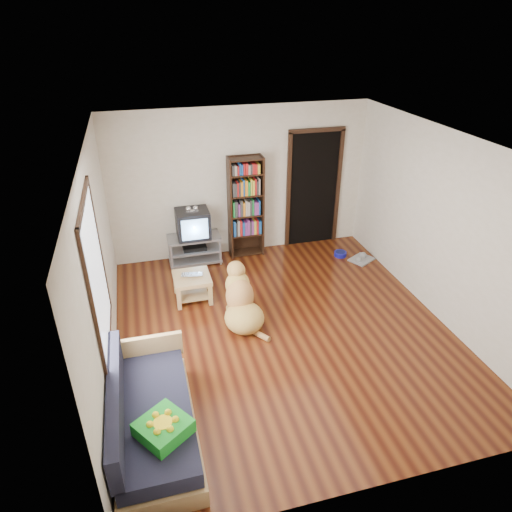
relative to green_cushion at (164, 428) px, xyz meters
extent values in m
plane|color=#5F2B10|center=(1.75, 1.74, -0.49)|extent=(5.00, 5.00, 0.00)
plane|color=white|center=(1.75, 1.74, 2.11)|extent=(5.00, 5.00, 0.00)
plane|color=silver|center=(1.75, 4.24, 0.81)|extent=(4.50, 0.00, 4.50)
plane|color=silver|center=(1.75, -0.76, 0.81)|extent=(4.50, 0.00, 4.50)
plane|color=silver|center=(-0.50, 1.74, 0.81)|extent=(0.00, 5.00, 5.00)
plane|color=silver|center=(4.00, 1.74, 0.81)|extent=(0.00, 5.00, 5.00)
cube|color=green|center=(0.00, 0.00, 0.00)|extent=(0.60, 0.60, 0.14)
imported|color=#B5B4B9|center=(0.65, 2.81, -0.08)|extent=(0.35, 0.26, 0.03)
cylinder|color=#161698|center=(3.42, 3.54, -0.45)|extent=(0.22, 0.22, 0.08)
cube|color=#9E9E9E|center=(3.72, 3.29, -0.48)|extent=(0.51, 0.48, 0.03)
cube|color=white|center=(-0.48, 1.24, 1.01)|extent=(0.02, 1.30, 1.60)
cube|color=black|center=(-0.48, 1.24, 1.83)|extent=(0.03, 1.42, 0.06)
cube|color=black|center=(-0.48, 1.24, 0.19)|extent=(0.03, 1.42, 0.06)
cube|color=black|center=(-0.48, 0.54, 1.01)|extent=(0.03, 0.06, 1.70)
cube|color=black|center=(-0.48, 1.94, 1.01)|extent=(0.03, 0.06, 1.70)
cube|color=black|center=(3.10, 4.23, 0.56)|extent=(0.90, 0.02, 2.10)
cube|color=black|center=(2.62, 4.21, 0.56)|extent=(0.07, 0.05, 2.14)
cube|color=black|center=(3.58, 4.21, 0.56)|extent=(0.07, 0.05, 2.14)
cube|color=black|center=(3.10, 4.21, 1.64)|extent=(1.03, 0.05, 0.07)
cube|color=#99999E|center=(0.85, 3.99, -0.01)|extent=(0.90, 0.45, 0.04)
cube|color=#99999E|center=(0.85, 3.99, -0.24)|extent=(0.86, 0.42, 0.03)
cube|color=#99999E|center=(0.85, 3.99, -0.43)|extent=(0.90, 0.45, 0.04)
cylinder|color=#99999E|center=(0.43, 3.79, -0.24)|extent=(0.04, 0.04, 0.50)
cylinder|color=#99999E|center=(1.27, 3.79, -0.24)|extent=(0.04, 0.04, 0.50)
cylinder|color=#99999E|center=(0.43, 4.19, -0.24)|extent=(0.04, 0.04, 0.50)
cylinder|color=#99999E|center=(1.27, 4.19, -0.24)|extent=(0.04, 0.04, 0.50)
cube|color=black|center=(0.85, 3.99, -0.19)|extent=(0.40, 0.30, 0.07)
cube|color=black|center=(0.85, 3.99, 0.25)|extent=(0.55, 0.48, 0.48)
cube|color=black|center=(0.85, 4.19, 0.25)|extent=(0.40, 0.14, 0.36)
cube|color=#8CBFF2|center=(0.85, 3.75, 0.25)|extent=(0.44, 0.02, 0.36)
cube|color=silver|center=(0.85, 3.94, 0.50)|extent=(0.20, 0.07, 0.02)
sphere|color=silver|center=(0.79, 3.94, 0.54)|extent=(0.09, 0.09, 0.09)
sphere|color=silver|center=(0.91, 3.94, 0.54)|extent=(0.09, 0.09, 0.09)
cube|color=black|center=(1.52, 4.08, 0.41)|extent=(0.03, 0.30, 1.80)
cube|color=black|center=(2.08, 4.08, 0.41)|extent=(0.03, 0.30, 1.80)
cube|color=black|center=(1.80, 4.22, 0.41)|extent=(0.60, 0.02, 1.80)
cube|color=black|center=(1.80, 4.08, -0.46)|extent=(0.56, 0.28, 0.02)
cube|color=black|center=(1.80, 4.08, -0.09)|extent=(0.56, 0.28, 0.03)
cube|color=black|center=(1.80, 4.08, 0.28)|extent=(0.56, 0.28, 0.02)
cube|color=black|center=(1.80, 4.08, 0.65)|extent=(0.56, 0.28, 0.02)
cube|color=black|center=(1.80, 4.08, 1.02)|extent=(0.56, 0.28, 0.02)
cube|color=black|center=(1.80, 4.08, 1.28)|extent=(0.56, 0.28, 0.02)
cube|color=tan|center=(-0.08, 0.34, -0.38)|extent=(0.80, 1.80, 0.22)
cube|color=#1E1E2D|center=(-0.08, 0.34, -0.16)|extent=(0.74, 1.74, 0.18)
cube|color=#1E1E2D|center=(-0.42, 0.34, 0.11)|extent=(0.12, 1.74, 0.40)
cube|color=tan|center=(-0.08, 1.20, 0.01)|extent=(0.80, 0.06, 0.30)
cube|color=tan|center=(0.65, 2.84, -0.12)|extent=(0.55, 0.55, 0.06)
cube|color=tan|center=(0.65, 2.84, -0.39)|extent=(0.45, 0.45, 0.03)
cube|color=tan|center=(0.41, 2.61, -0.32)|extent=(0.06, 0.06, 0.34)
cube|color=tan|center=(0.88, 2.61, -0.32)|extent=(0.06, 0.06, 0.34)
cube|color=tan|center=(0.41, 3.08, -0.32)|extent=(0.06, 0.06, 0.34)
cube|color=tan|center=(0.88, 3.08, -0.32)|extent=(0.06, 0.06, 0.34)
ellipsoid|color=gold|center=(1.24, 1.92, -0.32)|extent=(0.58, 0.62, 0.41)
ellipsoid|color=tan|center=(1.23, 2.14, -0.10)|extent=(0.41, 0.45, 0.54)
ellipsoid|color=#D7B453|center=(1.22, 2.25, 0.03)|extent=(0.36, 0.33, 0.38)
ellipsoid|color=tan|center=(1.22, 2.31, 0.24)|extent=(0.26, 0.29, 0.24)
ellipsoid|color=tan|center=(1.21, 2.44, 0.21)|extent=(0.11, 0.21, 0.10)
sphere|color=black|center=(1.21, 2.54, 0.21)|extent=(0.05, 0.05, 0.05)
ellipsoid|color=#B88847|center=(1.13, 2.26, 0.23)|extent=(0.06, 0.08, 0.16)
ellipsoid|color=tan|center=(1.31, 2.27, 0.23)|extent=(0.06, 0.08, 0.16)
cylinder|color=gold|center=(1.13, 2.35, -0.27)|extent=(0.09, 0.14, 0.44)
cylinder|color=gold|center=(1.30, 2.36, -0.27)|extent=(0.09, 0.14, 0.44)
sphere|color=tan|center=(1.13, 2.40, -0.47)|extent=(0.11, 0.11, 0.11)
sphere|color=#B47645|center=(1.30, 2.41, -0.47)|extent=(0.11, 0.11, 0.11)
cylinder|color=#B59445|center=(1.38, 1.69, -0.46)|extent=(0.27, 0.36, 0.09)
camera|label=1|loc=(0.07, -3.10, 3.43)|focal=32.00mm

